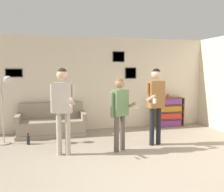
{
  "coord_description": "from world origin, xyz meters",
  "views": [
    {
      "loc": [
        -1.6,
        -3.59,
        1.75
      ],
      "look_at": [
        -0.24,
        1.8,
        1.17
      ],
      "focal_mm": 40.0,
      "sensor_mm": 36.0,
      "label": 1
    }
  ],
  "objects_px": {
    "person_player_foreground_center": "(120,107)",
    "drinking_cup": "(168,96)",
    "couch": "(52,125)",
    "bookshelf": "(169,112)",
    "floor_lamp": "(2,92)",
    "person_watcher_holding_cup": "(156,98)",
    "bottle_on_floor": "(28,140)",
    "person_player_foreground_left": "(63,101)"
  },
  "relations": [
    {
      "from": "person_player_foreground_left",
      "to": "person_player_foreground_center",
      "type": "distance_m",
      "value": 1.2
    },
    {
      "from": "couch",
      "to": "person_player_foreground_center",
      "type": "xyz_separation_m",
      "value": [
        1.41,
        -1.75,
        0.68
      ]
    },
    {
      "from": "couch",
      "to": "bookshelf",
      "type": "xyz_separation_m",
      "value": [
        3.55,
        0.2,
        0.16
      ]
    },
    {
      "from": "person_player_foreground_left",
      "to": "drinking_cup",
      "type": "bearing_deg",
      "value": 29.94
    },
    {
      "from": "bottle_on_floor",
      "to": "couch",
      "type": "bearing_deg",
      "value": 54.04
    },
    {
      "from": "bookshelf",
      "to": "person_player_foreground_center",
      "type": "distance_m",
      "value": 2.95
    },
    {
      "from": "person_player_foreground_left",
      "to": "person_watcher_holding_cup",
      "type": "bearing_deg",
      "value": 5.1
    },
    {
      "from": "person_player_foreground_center",
      "to": "drinking_cup",
      "type": "height_order",
      "value": "person_player_foreground_center"
    },
    {
      "from": "bookshelf",
      "to": "person_watcher_holding_cup",
      "type": "distance_m",
      "value": 2.2
    },
    {
      "from": "floor_lamp",
      "to": "person_watcher_holding_cup",
      "type": "bearing_deg",
      "value": -15.0
    },
    {
      "from": "bookshelf",
      "to": "person_player_foreground_left",
      "type": "distance_m",
      "value": 3.9
    },
    {
      "from": "person_watcher_holding_cup",
      "to": "bottle_on_floor",
      "type": "height_order",
      "value": "person_watcher_holding_cup"
    },
    {
      "from": "bottle_on_floor",
      "to": "drinking_cup",
      "type": "height_order",
      "value": "drinking_cup"
    },
    {
      "from": "person_player_foreground_left",
      "to": "bottle_on_floor",
      "type": "bearing_deg",
      "value": 129.41
    },
    {
      "from": "couch",
      "to": "floor_lamp",
      "type": "distance_m",
      "value": 1.57
    },
    {
      "from": "couch",
      "to": "drinking_cup",
      "type": "relative_size",
      "value": 15.54
    },
    {
      "from": "floor_lamp",
      "to": "person_player_foreground_center",
      "type": "relative_size",
      "value": 1.02
    },
    {
      "from": "couch",
      "to": "person_player_foreground_left",
      "type": "relative_size",
      "value": 1.01
    },
    {
      "from": "person_player_foreground_center",
      "to": "bottle_on_floor",
      "type": "distance_m",
      "value": 2.35
    },
    {
      "from": "floor_lamp",
      "to": "drinking_cup",
      "type": "height_order",
      "value": "floor_lamp"
    },
    {
      "from": "drinking_cup",
      "to": "floor_lamp",
      "type": "bearing_deg",
      "value": -170.37
    },
    {
      "from": "bookshelf",
      "to": "person_player_foreground_left",
      "type": "relative_size",
      "value": 0.51
    },
    {
      "from": "person_player_foreground_left",
      "to": "drinking_cup",
      "type": "height_order",
      "value": "person_player_foreground_left"
    },
    {
      "from": "person_player_foreground_left",
      "to": "person_player_foreground_center",
      "type": "xyz_separation_m",
      "value": [
        1.19,
        -0.05,
        -0.15
      ]
    },
    {
      "from": "person_player_foreground_center",
      "to": "bottle_on_floor",
      "type": "xyz_separation_m",
      "value": [
        -1.96,
        0.99,
        -0.86
      ]
    },
    {
      "from": "bookshelf",
      "to": "floor_lamp",
      "type": "relative_size",
      "value": 0.57
    },
    {
      "from": "bottle_on_floor",
      "to": "drinking_cup",
      "type": "bearing_deg",
      "value": 13.29
    },
    {
      "from": "bookshelf",
      "to": "bottle_on_floor",
      "type": "relative_size",
      "value": 3.33
    },
    {
      "from": "bookshelf",
      "to": "person_player_foreground_center",
      "type": "relative_size",
      "value": 0.58
    },
    {
      "from": "person_watcher_holding_cup",
      "to": "drinking_cup",
      "type": "xyz_separation_m",
      "value": [
        1.18,
        1.71,
        -0.16
      ]
    },
    {
      "from": "person_watcher_holding_cup",
      "to": "drinking_cup",
      "type": "height_order",
      "value": "person_watcher_holding_cup"
    },
    {
      "from": "person_watcher_holding_cup",
      "to": "couch",
      "type": "bearing_deg",
      "value": 147.19
    },
    {
      "from": "person_watcher_holding_cup",
      "to": "person_player_foreground_center",
      "type": "bearing_deg",
      "value": -165.73
    },
    {
      "from": "person_watcher_holding_cup",
      "to": "bottle_on_floor",
      "type": "bearing_deg",
      "value": 165.48
    },
    {
      "from": "bookshelf",
      "to": "person_watcher_holding_cup",
      "type": "bearing_deg",
      "value": -125.27
    },
    {
      "from": "couch",
      "to": "floor_lamp",
      "type": "relative_size",
      "value": 1.12
    },
    {
      "from": "person_player_foreground_left",
      "to": "person_watcher_holding_cup",
      "type": "xyz_separation_m",
      "value": [
        2.12,
        0.19,
        -0.0
      ]
    },
    {
      "from": "couch",
      "to": "person_player_foreground_left",
      "type": "distance_m",
      "value": 1.91
    },
    {
      "from": "couch",
      "to": "person_player_foreground_center",
      "type": "distance_m",
      "value": 2.34
    },
    {
      "from": "person_watcher_holding_cup",
      "to": "floor_lamp",
      "type": "bearing_deg",
      "value": 165.0
    },
    {
      "from": "drinking_cup",
      "to": "bottle_on_floor",
      "type": "bearing_deg",
      "value": -166.71
    },
    {
      "from": "person_player_foreground_center",
      "to": "person_watcher_holding_cup",
      "type": "xyz_separation_m",
      "value": [
        0.94,
        0.24,
        0.15
      ]
    }
  ]
}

